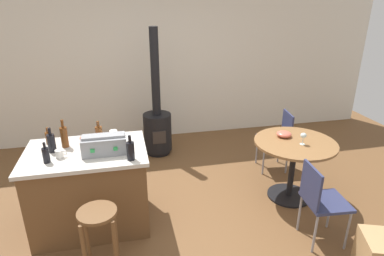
% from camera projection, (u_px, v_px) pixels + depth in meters
% --- Properties ---
extents(ground_plane, '(8.80, 8.80, 0.00)m').
position_uv_depth(ground_plane, '(186.00, 221.00, 3.71)').
color(ground_plane, brown).
extents(back_wall, '(8.00, 0.10, 2.70)m').
position_uv_depth(back_wall, '(155.00, 61.00, 5.54)').
color(back_wall, silver).
rests_on(back_wall, ground_plane).
extents(kitchen_island, '(1.22, 0.84, 0.90)m').
position_uv_depth(kitchen_island, '(90.00, 188.00, 3.52)').
color(kitchen_island, brown).
rests_on(kitchen_island, ground_plane).
extents(wooden_stool, '(0.34, 0.34, 0.67)m').
position_uv_depth(wooden_stool, '(99.00, 228.00, 2.85)').
color(wooden_stool, brown).
rests_on(wooden_stool, ground_plane).
extents(dining_table, '(0.97, 0.97, 0.76)m').
position_uv_depth(dining_table, '(294.00, 155.00, 3.97)').
color(dining_table, black).
rests_on(dining_table, ground_plane).
extents(folding_chair_near, '(0.43, 0.43, 0.86)m').
position_uv_depth(folding_chair_near, '(320.00, 198.00, 3.25)').
color(folding_chair_near, navy).
rests_on(folding_chair_near, ground_plane).
extents(folding_chair_far, '(0.45, 0.45, 0.85)m').
position_uv_depth(folding_chair_far, '(278.00, 136.00, 4.69)').
color(folding_chair_far, navy).
rests_on(folding_chair_far, ground_plane).
extents(wood_stove, '(0.44, 0.45, 1.97)m').
position_uv_depth(wood_stove, '(157.00, 125.00, 5.17)').
color(wood_stove, black).
rests_on(wood_stove, ground_plane).
extents(toolbox, '(0.43, 0.22, 0.20)m').
position_uv_depth(toolbox, '(104.00, 145.00, 3.27)').
color(toolbox, gray).
rests_on(toolbox, kitchen_island).
extents(bottle_0, '(0.08, 0.08, 0.25)m').
position_uv_depth(bottle_0, '(131.00, 150.00, 3.14)').
color(bottle_0, black).
rests_on(bottle_0, kitchen_island).
extents(bottle_1, '(0.06, 0.06, 0.19)m').
position_uv_depth(bottle_1, '(49.00, 138.00, 3.48)').
color(bottle_1, '#603314').
rests_on(bottle_1, kitchen_island).
extents(bottle_2, '(0.07, 0.07, 0.30)m').
position_uv_depth(bottle_2, '(64.00, 137.00, 3.40)').
color(bottle_2, '#603314').
rests_on(bottle_2, kitchen_island).
extents(bottle_3, '(0.08, 0.08, 0.23)m').
position_uv_depth(bottle_3, '(99.00, 133.00, 3.55)').
color(bottle_3, '#603314').
rests_on(bottle_3, kitchen_island).
extents(bottle_4, '(0.06, 0.06, 0.21)m').
position_uv_depth(bottle_4, '(46.00, 155.00, 3.09)').
color(bottle_4, black).
rests_on(bottle_4, kitchen_island).
extents(bottle_5, '(0.08, 0.08, 0.26)m').
position_uv_depth(bottle_5, '(51.00, 143.00, 3.30)').
color(bottle_5, black).
rests_on(bottle_5, kitchen_island).
extents(cup_0, '(0.12, 0.08, 0.09)m').
position_uv_depth(cup_0, '(84.00, 141.00, 3.48)').
color(cup_0, '#DB6651').
rests_on(cup_0, kitchen_island).
extents(cup_1, '(0.11, 0.08, 0.08)m').
position_uv_depth(cup_1, '(60.00, 154.00, 3.20)').
color(cup_1, white).
rests_on(cup_1, kitchen_island).
extents(cup_2, '(0.12, 0.09, 0.09)m').
position_uv_depth(cup_2, '(114.00, 134.00, 3.64)').
color(cup_2, white).
rests_on(cup_2, kitchen_island).
extents(wine_glass, '(0.07, 0.07, 0.14)m').
position_uv_depth(wine_glass, '(303.00, 136.00, 3.79)').
color(wine_glass, silver).
rests_on(wine_glass, dining_table).
extents(serving_bowl, '(0.18, 0.18, 0.07)m').
position_uv_depth(serving_bowl, '(284.00, 134.00, 4.02)').
color(serving_bowl, '#DB6651').
rests_on(serving_bowl, dining_table).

